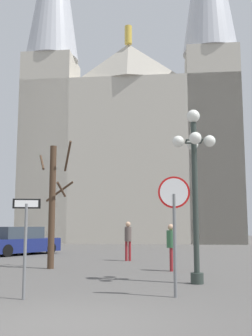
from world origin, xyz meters
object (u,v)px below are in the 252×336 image
object	(u,v)px
cathedral	(132,128)
pedestrian_walking	(171,243)
one_way_arrow_sign	(26,236)
pedestrian_standing	(128,237)
stop_sign	(174,212)
bare_tree	(53,202)
street_lamp	(194,169)
parked_car_near_navy	(20,242)

from	to	relation	value
cathedral	pedestrian_walking	xyz separation A→B (m)	(2.95, -25.49, -10.46)
one_way_arrow_sign	pedestrian_standing	distance (m)	10.12
stop_sign	pedestrian_walking	xyz separation A→B (m)	(0.09, 5.36, -0.92)
pedestrian_walking	bare_tree	bearing A→B (deg)	173.56
cathedral	stop_sign	world-z (taller)	cathedral
bare_tree	pedestrian_walking	distance (m)	4.75
bare_tree	pedestrian_standing	size ratio (longest dim) A/B	2.71
cathedral	stop_sign	xyz separation A→B (m)	(2.85, -30.85, -9.54)
street_lamp	parked_car_near_navy	xyz separation A→B (m)	(-8.75, 10.76, -2.51)
street_lamp	pedestrian_walking	world-z (taller)	street_lamp
stop_sign	pedestrian_standing	bearing A→B (deg)	100.44
stop_sign	one_way_arrow_sign	size ratio (longest dim) A/B	1.25
bare_tree	pedestrian_walking	bearing A→B (deg)	-6.44
stop_sign	pedestrian_standing	xyz separation A→B (m)	(-1.74, 9.46, -0.83)
bare_tree	cathedral	bearing A→B (deg)	86.48
stop_sign	street_lamp	size ratio (longest dim) A/B	0.55
pedestrian_standing	pedestrian_walking	bearing A→B (deg)	-65.89
pedestrian_walking	pedestrian_standing	distance (m)	4.50
parked_car_near_navy	pedestrian_walking	size ratio (longest dim) A/B	2.82
cathedral	stop_sign	distance (m)	32.41
stop_sign	bare_tree	size ratio (longest dim) A/B	0.57
pedestrian_standing	bare_tree	bearing A→B (deg)	-126.34
one_way_arrow_sign	pedestrian_walking	size ratio (longest dim) A/B	1.33
street_lamp	pedestrian_walking	bearing A→B (deg)	100.86
cathedral	bare_tree	xyz separation A→B (m)	(-1.54, -24.98, -8.97)
one_way_arrow_sign	bare_tree	world-z (taller)	bare_tree
cathedral	pedestrian_standing	bearing A→B (deg)	-87.03
one_way_arrow_sign	cathedral	bearing A→B (deg)	89.12
stop_sign	bare_tree	bearing A→B (deg)	126.85
bare_tree	pedestrian_standing	world-z (taller)	bare_tree
one_way_arrow_sign	parked_car_near_navy	xyz separation A→B (m)	(-4.71, 13.50, -0.67)
street_lamp	parked_car_near_navy	world-z (taller)	street_lamp
cathedral	pedestrian_standing	world-z (taller)	cathedral
one_way_arrow_sign	parked_car_near_navy	size ratio (longest dim) A/B	0.47
parked_car_near_navy	cathedral	bearing A→B (deg)	73.79
cathedral	street_lamp	distance (m)	30.00
pedestrian_standing	stop_sign	bearing A→B (deg)	-79.56
stop_sign	pedestrian_standing	distance (m)	9.66
cathedral	one_way_arrow_sign	distance (m)	32.95
parked_car_near_navy	pedestrian_standing	world-z (taller)	pedestrian_standing
stop_sign	pedestrian_walking	distance (m)	5.43
stop_sign	bare_tree	world-z (taller)	bare_tree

